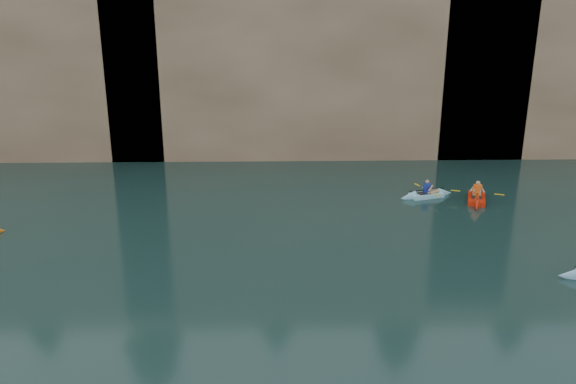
{
  "coord_description": "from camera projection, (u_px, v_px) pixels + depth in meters",
  "views": [
    {
      "loc": [
        -0.63,
        -10.41,
        8.07
      ],
      "look_at": [
        -0.21,
        5.78,
        3.0
      ],
      "focal_mm": 35.0,
      "sensor_mm": 36.0,
      "label": 1
    }
  ],
  "objects": [
    {
      "name": "cliff",
      "position": [
        282.0,
        48.0,
        39.18
      ],
      "size": [
        70.0,
        16.0,
        12.0
      ],
      "primitive_type": "cube",
      "color": "tan",
      "rests_on": "ground"
    },
    {
      "name": "sea_cave_east",
      "position": [
        455.0,
        121.0,
        32.87
      ],
      "size": [
        5.0,
        1.0,
        4.5
      ],
      "primitive_type": "cube",
      "color": "black",
      "rests_on": "ground"
    },
    {
      "name": "cliff_slab_center",
      "position": [
        319.0,
        60.0,
        32.26
      ],
      "size": [
        24.0,
        2.4,
        11.4
      ],
      "primitive_type": "cube",
      "color": "#A28262",
      "rests_on": "ground"
    },
    {
      "name": "kayaker_ltblue_mid",
      "position": [
        426.0,
        194.0,
        26.21
      ],
      "size": [
        2.81,
        2.02,
        1.04
      ],
      "rotation": [
        0.0,
        0.0,
        0.31
      ],
      "color": "#94DFF8",
      "rests_on": "ground"
    },
    {
      "name": "kayaker_red_far",
      "position": [
        477.0,
        198.0,
        25.67
      ],
      "size": [
        2.23,
        3.27,
        1.18
      ],
      "rotation": [
        0.0,
        0.0,
        1.24
      ],
      "color": "red",
      "rests_on": "ground"
    },
    {
      "name": "sea_cave_center",
      "position": [
        216.0,
        133.0,
        32.72
      ],
      "size": [
        3.5,
        1.0,
        3.2
      ],
      "primitive_type": "cube",
      "color": "black",
      "rests_on": "ground"
    }
  ]
}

